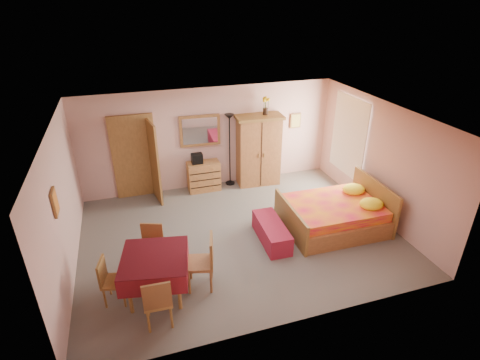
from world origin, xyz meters
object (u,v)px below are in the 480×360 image
object	(u,v)px
wall_mirror	(200,131)
bed	(333,208)
stereo	(197,159)
chair_south	(158,299)
chair_north	(151,250)
chair_west	(115,281)
bench	(271,232)
sunflower_vase	(266,106)
dining_table	(156,275)
chest_of_drawers	(204,176)
wardrobe	(258,150)
chair_east	(200,262)
floor_lamp	(230,150)

from	to	relation	value
wall_mirror	bed	xyz separation A→B (m)	(2.28, -2.75, -1.06)
stereo	chair_south	xyz separation A→B (m)	(-1.48, -4.09, -0.44)
chair_north	chair_west	size ratio (longest dim) A/B	1.06
stereo	chair_west	distance (m)	4.04
bench	chair_north	size ratio (longest dim) A/B	1.41
sunflower_vase	stereo	bearing A→B (deg)	179.94
stereo	dining_table	distance (m)	3.78
chest_of_drawers	chair_south	bearing A→B (deg)	-111.12
chest_of_drawers	bench	bearing A→B (deg)	-71.85
bench	wall_mirror	bearing A→B (deg)	106.27
wardrobe	chair_south	size ratio (longest dim) A/B	2.03
chest_of_drawers	bed	xyz separation A→B (m)	(2.28, -2.54, 0.10)
chair_north	chair_east	bearing A→B (deg)	157.38
sunflower_vase	chair_west	size ratio (longest dim) A/B	0.54
chair_south	chair_east	distance (m)	0.99
stereo	bench	xyz separation A→B (m)	(0.98, -2.63, -0.69)
chair_south	stereo	bearing A→B (deg)	72.64
bed	chair_south	size ratio (longest dim) A/B	2.27
dining_table	wall_mirror	bearing A→B (deg)	66.58
wall_mirror	bench	xyz separation A→B (m)	(0.83, -2.83, -1.34)
chair_east	chair_north	bearing A→B (deg)	61.85
chair_east	floor_lamp	bearing A→B (deg)	-9.23
chair_east	bench	bearing A→B (deg)	-48.25
floor_lamp	sunflower_vase	size ratio (longest dim) A/B	4.26
stereo	floor_lamp	distance (m)	0.90
floor_lamp	chair_south	bearing A→B (deg)	-119.35
chest_of_drawers	sunflower_vase	bearing A→B (deg)	0.83
bench	dining_table	xyz separation A→B (m)	(-2.41, -0.83, 0.18)
dining_table	chair_south	size ratio (longest dim) A/B	1.16
wardrobe	dining_table	xyz separation A→B (m)	(-3.06, -3.41, -0.55)
wardrobe	chair_north	world-z (taller)	wardrobe
stereo	floor_lamp	xyz separation A→B (m)	(0.89, 0.12, 0.06)
wardrobe	chair_south	xyz separation A→B (m)	(-3.10, -4.05, -0.48)
stereo	chair_north	distance (m)	3.18
wall_mirror	chair_south	bearing A→B (deg)	-107.90
sunflower_vase	dining_table	world-z (taller)	sunflower_vase
wardrobe	chest_of_drawers	bearing A→B (deg)	-177.90
chest_of_drawers	bench	size ratio (longest dim) A/B	0.66
chair_north	chair_west	distance (m)	0.90
chest_of_drawers	sunflower_vase	world-z (taller)	sunflower_vase
wardrobe	bed	bearing A→B (deg)	-68.27
sunflower_vase	chair_north	bearing A→B (deg)	-139.40
chair_west	chair_north	bearing A→B (deg)	147.89
wardrobe	floor_lamp	bearing A→B (deg)	170.68
sunflower_vase	bench	xyz separation A→B (m)	(-0.82, -2.63, -1.89)
dining_table	chair_north	world-z (taller)	chair_north
wardrobe	bed	world-z (taller)	wardrobe
floor_lamp	chest_of_drawers	bearing A→B (deg)	-170.17
wall_mirror	dining_table	distance (m)	4.16
chest_of_drawers	chair_south	distance (m)	4.40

